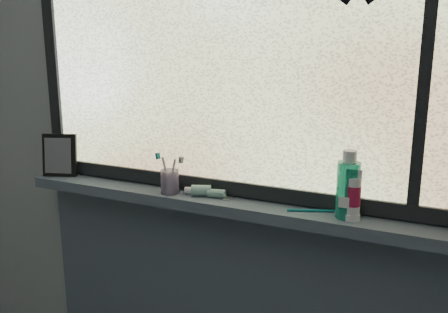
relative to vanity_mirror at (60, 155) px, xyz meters
name	(u,v)px	position (x,y,z in m)	size (l,w,h in m)	color
wall_back	(235,130)	(0.73, 0.08, 0.14)	(3.00, 0.01, 2.50)	#9EA3A8
windowsill	(226,205)	(0.73, 0.01, -0.11)	(1.62, 0.14, 0.04)	#4D5867
window_pane	(233,48)	(0.73, 0.06, 0.42)	(1.50, 0.01, 1.00)	silver
frame_bottom	(232,187)	(0.73, 0.05, -0.06)	(1.60, 0.03, 0.05)	black
frame_left	(52,46)	(-0.05, 0.05, 0.42)	(0.05, 0.03, 1.10)	black
frame_mullion	(427,50)	(1.33, 0.05, 0.42)	(0.04, 0.03, 1.00)	black
vanity_mirror	(60,155)	(0.00, 0.00, 0.00)	(0.14, 0.07, 0.17)	black
toothpaste_tube	(207,191)	(0.66, 0.01, -0.07)	(0.22, 0.05, 0.04)	silver
toothbrush_cup	(170,182)	(0.52, -0.01, -0.04)	(0.06, 0.06, 0.09)	#B099CB
toothbrush_lying	(311,210)	(1.03, 0.01, -0.08)	(0.19, 0.02, 0.01)	#0D7077
mouthwash_bottle	(348,184)	(1.14, 0.01, 0.02)	(0.07, 0.07, 0.18)	#22AF89
cream_tube	(353,193)	(1.16, -0.01, 0.00)	(0.05, 0.05, 0.11)	silver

